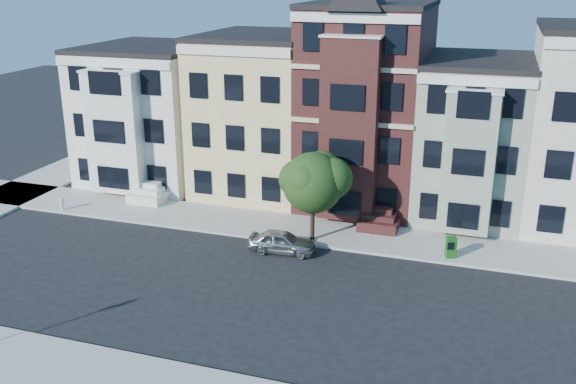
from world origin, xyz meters
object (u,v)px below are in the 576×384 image
(fire_hydrant, at_px, (62,205))
(parked_car, at_px, (282,242))
(street_tree, at_px, (313,187))
(newspaper_box, at_px, (451,247))

(fire_hydrant, bearing_deg, parked_car, -5.59)
(street_tree, bearing_deg, fire_hydrant, -178.50)
(street_tree, bearing_deg, parked_car, -120.94)
(parked_car, distance_m, newspaper_box, 8.65)
(street_tree, bearing_deg, newspaper_box, -0.34)
(parked_car, bearing_deg, street_tree, -34.97)
(street_tree, distance_m, parked_car, 3.35)
(street_tree, height_order, newspaper_box, street_tree)
(parked_car, relative_size, newspaper_box, 3.19)
(parked_car, bearing_deg, newspaper_box, -81.97)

